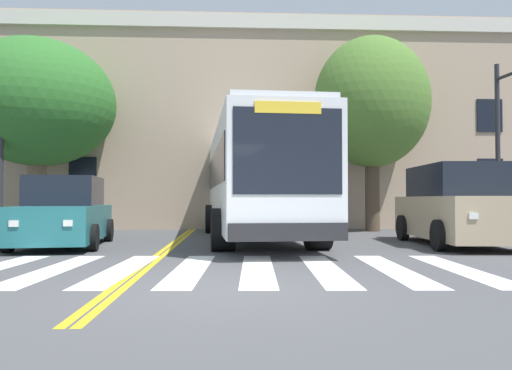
{
  "coord_description": "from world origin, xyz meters",
  "views": [
    {
      "loc": [
        0.16,
        -7.01,
        1.26
      ],
      "look_at": [
        0.91,
        7.86,
        1.67
      ],
      "focal_mm": 35.0,
      "sensor_mm": 36.0,
      "label": 1
    }
  ],
  "objects_px": {
    "city_bus": "(253,178)",
    "car_silver_behind_bus": "(233,201)",
    "street_tree_curbside_small": "(38,103)",
    "car_tan_far_lane": "(456,207)",
    "car_teal_near_lane": "(64,215)",
    "street_tree_curbside_large": "(372,103)"
  },
  "relations": [
    {
      "from": "city_bus",
      "to": "car_silver_behind_bus",
      "type": "height_order",
      "value": "city_bus"
    },
    {
      "from": "street_tree_curbside_small",
      "to": "city_bus",
      "type": "bearing_deg",
      "value": -19.69
    },
    {
      "from": "car_tan_far_lane",
      "to": "car_teal_near_lane",
      "type": "bearing_deg",
      "value": 178.86
    },
    {
      "from": "city_bus",
      "to": "car_teal_near_lane",
      "type": "relative_size",
      "value": 2.58
    },
    {
      "from": "car_silver_behind_bus",
      "to": "city_bus",
      "type": "bearing_deg",
      "value": -86.64
    },
    {
      "from": "car_tan_far_lane",
      "to": "street_tree_curbside_large",
      "type": "bearing_deg",
      "value": 96.22
    },
    {
      "from": "car_silver_behind_bus",
      "to": "street_tree_curbside_large",
      "type": "distance_m",
      "value": 9.96
    },
    {
      "from": "city_bus",
      "to": "street_tree_curbside_small",
      "type": "relative_size",
      "value": 1.57
    },
    {
      "from": "city_bus",
      "to": "street_tree_curbside_large",
      "type": "distance_m",
      "value": 6.58
    },
    {
      "from": "street_tree_curbside_large",
      "to": "street_tree_curbside_small",
      "type": "relative_size",
      "value": 0.98
    },
    {
      "from": "street_tree_curbside_small",
      "to": "car_teal_near_lane",
      "type": "bearing_deg",
      "value": -62.42
    },
    {
      "from": "car_tan_far_lane",
      "to": "car_silver_behind_bus",
      "type": "height_order",
      "value": "car_silver_behind_bus"
    },
    {
      "from": "car_tan_far_lane",
      "to": "car_silver_behind_bus",
      "type": "xyz_separation_m",
      "value": [
        -6.05,
        13.22,
        0.07
      ]
    },
    {
      "from": "car_teal_near_lane",
      "to": "street_tree_curbside_large",
      "type": "relative_size",
      "value": 0.62
    },
    {
      "from": "city_bus",
      "to": "car_silver_behind_bus",
      "type": "relative_size",
      "value": 2.41
    },
    {
      "from": "city_bus",
      "to": "street_tree_curbside_small",
      "type": "bearing_deg",
      "value": 160.31
    },
    {
      "from": "city_bus",
      "to": "car_teal_near_lane",
      "type": "height_order",
      "value": "city_bus"
    },
    {
      "from": "car_silver_behind_bus",
      "to": "street_tree_curbside_large",
      "type": "height_order",
      "value": "street_tree_curbside_large"
    },
    {
      "from": "car_teal_near_lane",
      "to": "car_silver_behind_bus",
      "type": "distance_m",
      "value": 13.77
    },
    {
      "from": "city_bus",
      "to": "street_tree_curbside_small",
      "type": "distance_m",
      "value": 8.78
    },
    {
      "from": "car_teal_near_lane",
      "to": "car_silver_behind_bus",
      "type": "xyz_separation_m",
      "value": [
        4.51,
        13.01,
        0.28
      ]
    },
    {
      "from": "car_teal_near_lane",
      "to": "car_tan_far_lane",
      "type": "height_order",
      "value": "car_tan_far_lane"
    }
  ]
}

